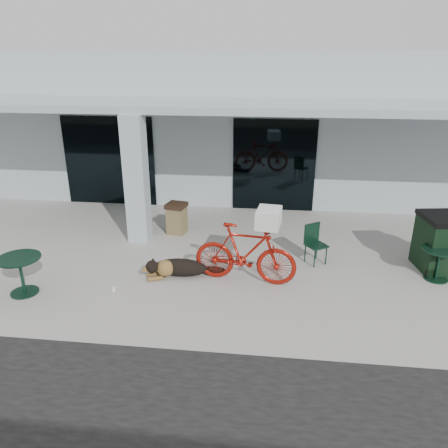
# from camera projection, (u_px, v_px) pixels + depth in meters

# --- Properties ---
(ground) EXTENTS (80.00, 80.00, 0.00)m
(ground) POSITION_uv_depth(u_px,v_px,m) (180.00, 287.00, 8.87)
(ground) COLOR #A3A09A
(ground) RESTS_ON ground
(building) EXTENTS (22.00, 7.00, 4.50)m
(building) POSITION_uv_depth(u_px,v_px,m) (226.00, 117.00, 15.90)
(building) COLOR #A8B6BF
(building) RESTS_ON ground
(storefront_glass_left) EXTENTS (2.80, 0.06, 2.70)m
(storefront_glass_left) POSITION_uv_depth(u_px,v_px,m) (110.00, 161.00, 13.33)
(storefront_glass_left) COLOR black
(storefront_glass_left) RESTS_ON ground
(storefront_glass_right) EXTENTS (2.40, 0.06, 2.70)m
(storefront_glass_right) POSITION_uv_depth(u_px,v_px,m) (274.00, 166.00, 12.78)
(storefront_glass_right) COLOR black
(storefront_glass_right) RESTS_ON ground
(column) EXTENTS (0.50, 0.50, 3.12)m
(column) POSITION_uv_depth(u_px,v_px,m) (136.00, 180.00, 10.59)
(column) COLOR #A8B6BF
(column) RESTS_ON ground
(overhang) EXTENTS (22.00, 2.80, 0.18)m
(overhang) POSITION_uv_depth(u_px,v_px,m) (205.00, 105.00, 11.02)
(overhang) COLOR #A8B6BF
(overhang) RESTS_ON column
(bicycle) EXTENTS (2.17, 0.86, 1.27)m
(bicycle) POSITION_uv_depth(u_px,v_px,m) (245.00, 253.00, 8.86)
(bicycle) COLOR #9F170C
(bicycle) RESTS_ON ground
(laundry_basket) EXTENTS (0.52, 0.66, 0.36)m
(laundry_basket) POSITION_uv_depth(u_px,v_px,m) (269.00, 218.00, 8.47)
(laundry_basket) COLOR white
(laundry_basket) RESTS_ON bicycle
(dog) EXTENTS (1.37, 0.89, 0.43)m
(dog) POSITION_uv_depth(u_px,v_px,m) (181.00, 266.00, 9.24)
(dog) COLOR black
(dog) RESTS_ON ground
(cup_near_dog) EXTENTS (0.09, 0.09, 0.09)m
(cup_near_dog) POSITION_uv_depth(u_px,v_px,m) (114.00, 289.00, 8.68)
(cup_near_dog) COLOR white
(cup_near_dog) RESTS_ON ground
(cafe_table_near) EXTENTS (0.95, 0.95, 0.78)m
(cafe_table_near) POSITION_uv_depth(u_px,v_px,m) (22.00, 275.00, 8.50)
(cafe_table_near) COLOR #123523
(cafe_table_near) RESTS_ON ground
(cafe_table_far) EXTENTS (0.98, 0.98, 0.70)m
(cafe_table_far) POSITION_uv_depth(u_px,v_px,m) (438.00, 264.00, 9.04)
(cafe_table_far) COLOR #123523
(cafe_table_far) RESTS_ON ground
(cafe_chair_far_a) EXTENTS (0.59, 0.60, 0.90)m
(cafe_chair_far_a) POSITION_uv_depth(u_px,v_px,m) (316.00, 245.00, 9.71)
(cafe_chair_far_a) COLOR #123523
(cafe_chair_far_a) RESTS_ON ground
(cup_on_table) EXTENTS (0.11, 0.11, 0.12)m
(cup_on_table) POSITION_uv_depth(u_px,v_px,m) (444.00, 243.00, 9.02)
(cup_on_table) COLOR white
(cup_on_table) RESTS_ON cafe_table_far
(trash_receptacle) EXTENTS (0.57, 0.57, 0.82)m
(trash_receptacle) POSITION_uv_depth(u_px,v_px,m) (177.00, 218.00, 11.38)
(trash_receptacle) COLOR brown
(trash_receptacle) RESTS_ON ground
(wheeled_bin) EXTENTS (0.90, 1.07, 1.23)m
(wheeled_bin) POSITION_uv_depth(u_px,v_px,m) (438.00, 243.00, 9.41)
(wheeled_bin) COLOR black
(wheeled_bin) RESTS_ON ground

